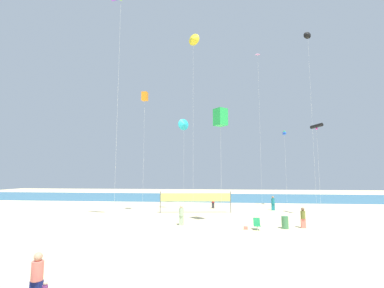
{
  "coord_description": "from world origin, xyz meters",
  "views": [
    {
      "loc": [
        2.69,
        -19.7,
        4.26
      ],
      "look_at": [
        -0.52,
        9.93,
        7.66
      ],
      "focal_mm": 25.23,
      "sensor_mm": 36.0,
      "label": 1
    }
  ],
  "objects_px": {
    "beach_handbag": "(246,228)",
    "kite_green_box": "(220,117)",
    "beachgoer_teal_shirt": "(273,203)",
    "trash_barrel": "(285,222)",
    "kite_yellow_delta": "(193,39)",
    "kite_black_delta": "(308,36)",
    "kite_black_tube": "(317,126)",
    "mother_figure": "(37,276)",
    "kite_orange_box": "(145,97)",
    "volleyball_net": "(196,198)",
    "kite_blue_inflatable": "(284,134)",
    "folding_beach_chair": "(257,224)",
    "kite_pink_diamond": "(258,57)",
    "kite_cyan_delta": "(184,124)",
    "beachgoer_olive_shirt": "(303,217)",
    "beachgoer_maroon_shirt": "(213,202)",
    "beachgoer_sage_shirt": "(181,214)"
  },
  "relations": [
    {
      "from": "beach_handbag",
      "to": "kite_green_box",
      "type": "xyz_separation_m",
      "value": [
        -1.86,
        1.64,
        9.21
      ]
    },
    {
      "from": "beachgoer_teal_shirt",
      "to": "trash_barrel",
      "type": "relative_size",
      "value": 1.78
    },
    {
      "from": "trash_barrel",
      "to": "kite_yellow_delta",
      "type": "relative_size",
      "value": 0.05
    },
    {
      "from": "beach_handbag",
      "to": "kite_black_delta",
      "type": "distance_m",
      "value": 25.86
    },
    {
      "from": "kite_black_tube",
      "to": "kite_yellow_delta",
      "type": "height_order",
      "value": "kite_yellow_delta"
    },
    {
      "from": "mother_figure",
      "to": "kite_orange_box",
      "type": "height_order",
      "value": "kite_orange_box"
    },
    {
      "from": "volleyball_net",
      "to": "kite_green_box",
      "type": "relative_size",
      "value": 0.79
    },
    {
      "from": "kite_blue_inflatable",
      "to": "kite_black_delta",
      "type": "bearing_deg",
      "value": -61.75
    },
    {
      "from": "folding_beach_chair",
      "to": "kite_black_tube",
      "type": "bearing_deg",
      "value": 3.01
    },
    {
      "from": "trash_barrel",
      "to": "kite_black_delta",
      "type": "height_order",
      "value": "kite_black_delta"
    },
    {
      "from": "kite_orange_box",
      "to": "kite_green_box",
      "type": "bearing_deg",
      "value": -31.72
    },
    {
      "from": "kite_pink_diamond",
      "to": "kite_orange_box",
      "type": "xyz_separation_m",
      "value": [
        -13.6,
        -6.77,
        -7.01
      ]
    },
    {
      "from": "beach_handbag",
      "to": "kite_yellow_delta",
      "type": "distance_m",
      "value": 20.62
    },
    {
      "from": "folding_beach_chair",
      "to": "volleyball_net",
      "type": "xyz_separation_m",
      "value": [
        -5.65,
        8.68,
        1.17
      ]
    },
    {
      "from": "volleyball_net",
      "to": "mother_figure",
      "type": "bearing_deg",
      "value": -98.4
    },
    {
      "from": "mother_figure",
      "to": "kite_green_box",
      "type": "relative_size",
      "value": 0.16
    },
    {
      "from": "volleyball_net",
      "to": "kite_cyan_delta",
      "type": "distance_m",
      "value": 12.63
    },
    {
      "from": "beachgoer_olive_shirt",
      "to": "kite_blue_inflatable",
      "type": "bearing_deg",
      "value": -100.75
    },
    {
      "from": "kite_black_delta",
      "to": "kite_cyan_delta",
      "type": "relative_size",
      "value": 1.79
    },
    {
      "from": "kite_black_tube",
      "to": "kite_blue_inflatable",
      "type": "height_order",
      "value": "kite_blue_inflatable"
    },
    {
      "from": "mother_figure",
      "to": "kite_cyan_delta",
      "type": "distance_m",
      "value": 31.26
    },
    {
      "from": "beach_handbag",
      "to": "kite_orange_box",
      "type": "height_order",
      "value": "kite_orange_box"
    },
    {
      "from": "beachgoer_olive_shirt",
      "to": "trash_barrel",
      "type": "relative_size",
      "value": 1.69
    },
    {
      "from": "folding_beach_chair",
      "to": "kite_cyan_delta",
      "type": "xyz_separation_m",
      "value": [
        -8.03,
        16.17,
        11.06
      ]
    },
    {
      "from": "volleyball_net",
      "to": "kite_cyan_delta",
      "type": "height_order",
      "value": "kite_cyan_delta"
    },
    {
      "from": "volleyball_net",
      "to": "kite_pink_diamond",
      "type": "xyz_separation_m",
      "value": [
        8.04,
        4.91,
        18.4
      ]
    },
    {
      "from": "mother_figure",
      "to": "kite_blue_inflatable",
      "type": "bearing_deg",
      "value": 34.98
    },
    {
      "from": "mother_figure",
      "to": "folding_beach_chair",
      "type": "distance_m",
      "value": 15.93
    },
    {
      "from": "beachgoer_maroon_shirt",
      "to": "beachgoer_olive_shirt",
      "type": "bearing_deg",
      "value": -88.77
    },
    {
      "from": "beachgoer_teal_shirt",
      "to": "beachgoer_olive_shirt",
      "type": "bearing_deg",
      "value": 74.51
    },
    {
      "from": "kite_pink_diamond",
      "to": "kite_yellow_delta",
      "type": "bearing_deg",
      "value": -137.21
    },
    {
      "from": "volleyball_net",
      "to": "kite_cyan_delta",
      "type": "xyz_separation_m",
      "value": [
        -2.39,
        7.48,
        9.89
      ]
    },
    {
      "from": "mother_figure",
      "to": "beachgoer_teal_shirt",
      "type": "height_order",
      "value": "beachgoer_teal_shirt"
    },
    {
      "from": "mother_figure",
      "to": "beachgoer_olive_shirt",
      "type": "relative_size",
      "value": 1.02
    },
    {
      "from": "mother_figure",
      "to": "kite_pink_diamond",
      "type": "bearing_deg",
      "value": 39.42
    },
    {
      "from": "kite_cyan_delta",
      "to": "mother_figure",
      "type": "bearing_deg",
      "value": -91.65
    },
    {
      "from": "beachgoer_maroon_shirt",
      "to": "kite_cyan_delta",
      "type": "distance_m",
      "value": 11.89
    },
    {
      "from": "beachgoer_teal_shirt",
      "to": "trash_barrel",
      "type": "xyz_separation_m",
      "value": [
        -1.16,
        -11.23,
        -0.43
      ]
    },
    {
      "from": "kite_green_box",
      "to": "kite_black_delta",
      "type": "height_order",
      "value": "kite_black_delta"
    },
    {
      "from": "beach_handbag",
      "to": "kite_green_box",
      "type": "relative_size",
      "value": 0.03
    },
    {
      "from": "beachgoer_sage_shirt",
      "to": "kite_green_box",
      "type": "relative_size",
      "value": 0.17
    },
    {
      "from": "beach_handbag",
      "to": "kite_yellow_delta",
      "type": "height_order",
      "value": "kite_yellow_delta"
    },
    {
      "from": "folding_beach_chair",
      "to": "kite_yellow_delta",
      "type": "height_order",
      "value": "kite_yellow_delta"
    },
    {
      "from": "beachgoer_sage_shirt",
      "to": "kite_cyan_delta",
      "type": "distance_m",
      "value": 18.44
    },
    {
      "from": "beachgoer_olive_shirt",
      "to": "trash_barrel",
      "type": "xyz_separation_m",
      "value": [
        -1.52,
        -0.41,
        -0.38
      ]
    },
    {
      "from": "kite_green_box",
      "to": "kite_black_delta",
      "type": "xyz_separation_m",
      "value": [
        10.97,
        9.65,
        12.2
      ]
    },
    {
      "from": "kite_orange_box",
      "to": "folding_beach_chair",
      "type": "bearing_deg",
      "value": -31.3
    },
    {
      "from": "beach_handbag",
      "to": "kite_black_tube",
      "type": "relative_size",
      "value": 0.03
    },
    {
      "from": "folding_beach_chair",
      "to": "kite_pink_diamond",
      "type": "distance_m",
      "value": 23.95
    },
    {
      "from": "beach_handbag",
      "to": "kite_black_delta",
      "type": "bearing_deg",
      "value": 51.07
    }
  ]
}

